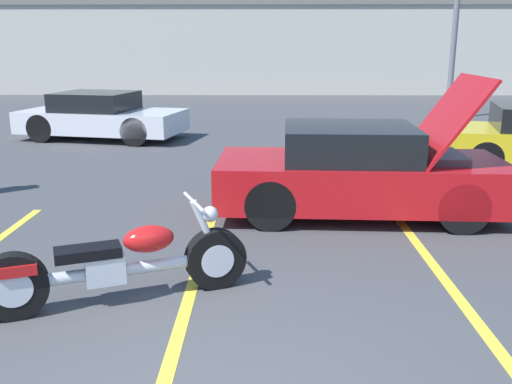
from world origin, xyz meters
name	(u,v)px	position (x,y,z in m)	size (l,w,h in m)	color
parking_stripe_middle	(190,295)	(-0.28, 2.07, 0.00)	(0.12, 5.84, 0.01)	yellow
parking_stripe_back	(458,296)	(2.36, 2.07, 0.00)	(0.12, 5.84, 0.01)	yellow
far_building	(255,44)	(0.00, 26.28, 2.34)	(32.00, 4.20, 4.40)	beige
motorcycle	(119,265)	(-0.92, 1.92, 0.38)	(2.38, 1.14, 0.94)	black
show_car_hood_open	(360,172)	(1.83, 4.85, 0.63)	(4.10, 1.94, 1.98)	red
parked_car_left_row	(101,117)	(-3.73, 11.50, 0.57)	(4.36, 2.66, 1.19)	silver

